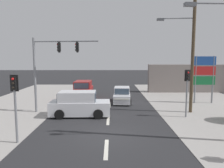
# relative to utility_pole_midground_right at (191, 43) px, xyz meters

# --- Properties ---
(ground_plane) EXTENTS (140.00, 140.00, 0.00)m
(ground_plane) POSITION_rel_utility_pole_midground_right_xyz_m (-6.54, -5.23, -5.56)
(ground_plane) COLOR #28282B
(lane_dash_near) EXTENTS (0.20, 2.40, 0.01)m
(lane_dash_near) POSITION_rel_utility_pole_midground_right_xyz_m (-6.54, -7.23, -5.56)
(lane_dash_near) COLOR silver
(lane_dash_near) RESTS_ON ground
(lane_dash_mid) EXTENTS (0.20, 2.40, 0.01)m
(lane_dash_mid) POSITION_rel_utility_pole_midground_right_xyz_m (-6.54, -2.23, -5.56)
(lane_dash_mid) COLOR silver
(lane_dash_mid) RESTS_ON ground
(lane_dash_far) EXTENTS (0.20, 2.40, 0.01)m
(lane_dash_far) POSITION_rel_utility_pole_midground_right_xyz_m (-6.54, 2.77, -5.56)
(lane_dash_far) COLOR silver
(lane_dash_far) RESTS_ON ground
(utility_pole_midground_right) EXTENTS (3.78, 0.47, 10.39)m
(utility_pole_midground_right) POSITION_rel_utility_pole_midground_right_xyz_m (0.00, 0.00, 0.00)
(utility_pole_midground_right) COLOR #4C3D2B
(utility_pole_midground_right) RESTS_ON ground
(traffic_signal_mast) EXTENTS (5.27, 0.69, 6.00)m
(traffic_signal_mast) POSITION_rel_utility_pole_midground_right_xyz_m (-11.19, -0.02, -1.42)
(traffic_signal_mast) COLOR slate
(traffic_signal_mast) RESTS_ON ground
(pedestal_signal_right_kerb) EXTENTS (0.44, 0.30, 3.56)m
(pedestal_signal_right_kerb) POSITION_rel_utility_pole_midground_right_xyz_m (-0.74, -1.50, -3.15)
(pedestal_signal_right_kerb) COLOR slate
(pedestal_signal_right_kerb) RESTS_ON ground
(pedestal_signal_left_kerb) EXTENTS (0.44, 0.30, 3.56)m
(pedestal_signal_left_kerb) POSITION_rel_utility_pole_midground_right_xyz_m (-11.19, -6.50, -3.15)
(pedestal_signal_left_kerb) COLOR slate
(pedestal_signal_left_kerb) RESTS_ON ground
(shopping_plaza_sign) EXTENTS (2.10, 0.16, 4.60)m
(shopping_plaza_sign) POSITION_rel_utility_pole_midground_right_xyz_m (2.68, 3.67, -2.58)
(shopping_plaza_sign) COLOR slate
(shopping_plaza_sign) RESTS_ON ground
(shopfront_wall_far) EXTENTS (12.00, 1.00, 3.60)m
(shopfront_wall_far) POSITION_rel_utility_pole_midground_right_xyz_m (4.46, 10.77, -3.76)
(shopfront_wall_far) COLOR gray
(shopfront_wall_far) RESTS_ON ground
(hatchback_crossing_left) EXTENTS (1.94, 3.72, 1.53)m
(hatchback_crossing_left) POSITION_rel_utility_pole_midground_right_xyz_m (-5.28, 4.05, -4.86)
(hatchback_crossing_left) COLOR silver
(hatchback_crossing_left) RESTS_ON ground
(suv_receding_far) EXTENTS (4.58, 2.15, 1.90)m
(suv_receding_far) POSITION_rel_utility_pole_midground_right_xyz_m (-8.74, -1.10, -4.68)
(suv_receding_far) COLOR silver
(suv_receding_far) RESTS_ON ground
(suv_oncoming_near) EXTENTS (2.08, 4.55, 1.90)m
(suv_oncoming_near) POSITION_rel_utility_pole_midground_right_xyz_m (-9.48, 6.69, -4.68)
(suv_oncoming_near) COLOR maroon
(suv_oncoming_near) RESTS_ON ground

